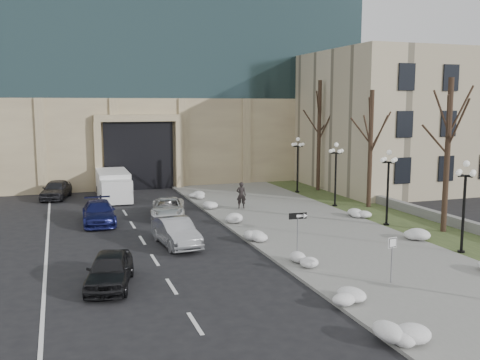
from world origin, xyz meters
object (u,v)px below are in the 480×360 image
(car_e, at_px, (56,189))
(lamppost_a, at_px, (465,194))
(car_a, at_px, (110,270))
(pedestrian, at_px, (241,195))
(car_d, at_px, (168,208))
(car_c, at_px, (99,213))
(one_way_sign, at_px, (301,222))
(lamppost_b, at_px, (388,177))
(car_b, at_px, (176,232))
(keep_sign, at_px, (392,250))
(lamppost_d, at_px, (298,157))
(box_truck, at_px, (114,186))
(lamppost_c, at_px, (336,166))

(car_e, relative_size, lamppost_a, 0.94)
(car_a, height_order, pedestrian, pedestrian)
(car_d, distance_m, car_e, 12.13)
(car_a, distance_m, car_c, 12.30)
(one_way_sign, distance_m, lamppost_b, 9.96)
(pedestrian, bearing_deg, lamppost_b, 155.71)
(car_c, distance_m, lamppost_b, 18.16)
(car_b, bearing_deg, car_c, 111.24)
(car_a, relative_size, keep_sign, 2.07)
(keep_sign, height_order, lamppost_d, lamppost_d)
(car_b, xyz_separation_m, pedestrian, (6.47, 8.10, 0.33))
(box_truck, relative_size, lamppost_d, 1.43)
(car_d, distance_m, keep_sign, 17.47)
(pedestrian, bearing_deg, car_a, 77.36)
(car_a, bearing_deg, one_way_sign, 15.20)
(car_d, relative_size, lamppost_a, 0.98)
(car_b, relative_size, car_e, 1.01)
(car_c, height_order, pedestrian, pedestrian)
(car_a, distance_m, lamppost_b, 18.27)
(car_e, bearing_deg, one_way_sign, -49.57)
(car_a, height_order, car_d, car_a)
(car_a, xyz_separation_m, lamppost_a, (17.21, -0.82, 2.35))
(car_c, bearing_deg, car_b, -60.95)
(keep_sign, relative_size, lamppost_a, 0.43)
(car_b, xyz_separation_m, car_e, (-6.05, 17.10, 0.02))
(car_b, height_order, car_d, car_b)
(car_a, relative_size, lamppost_a, 0.89)
(lamppost_d, bearing_deg, lamppost_b, -90.00)
(car_a, bearing_deg, lamppost_d, 60.20)
(car_d, distance_m, one_way_sign, 12.99)
(car_b, relative_size, one_way_sign, 1.82)
(pedestrian, xyz_separation_m, lamppost_c, (6.78, -1.37, 2.00))
(box_truck, xyz_separation_m, lamppost_a, (14.94, -21.98, 2.03))
(car_d, bearing_deg, one_way_sign, -60.38)
(pedestrian, bearing_deg, lamppost_c, -166.45)
(box_truck, relative_size, keep_sign, 3.33)
(lamppost_c, bearing_deg, box_truck, 148.98)
(car_d, distance_m, pedestrian, 5.54)
(keep_sign, bearing_deg, pedestrian, 85.79)
(pedestrian, height_order, lamppost_a, lamppost_a)
(pedestrian, height_order, lamppost_c, lamppost_c)
(car_b, relative_size, box_truck, 0.66)
(car_e, xyz_separation_m, pedestrian, (12.52, -9.00, 0.31))
(pedestrian, xyz_separation_m, one_way_sign, (-1.58, -13.18, 0.96))
(lamppost_d, bearing_deg, car_c, -159.14)
(lamppost_a, bearing_deg, keep_sign, -155.16)
(keep_sign, bearing_deg, lamppost_d, 68.22)
(lamppost_a, bearing_deg, one_way_sign, 171.93)
(pedestrian, xyz_separation_m, lamppost_a, (6.78, -14.37, 2.00))
(keep_sign, xyz_separation_m, lamppost_c, (6.09, 15.82, 1.57))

